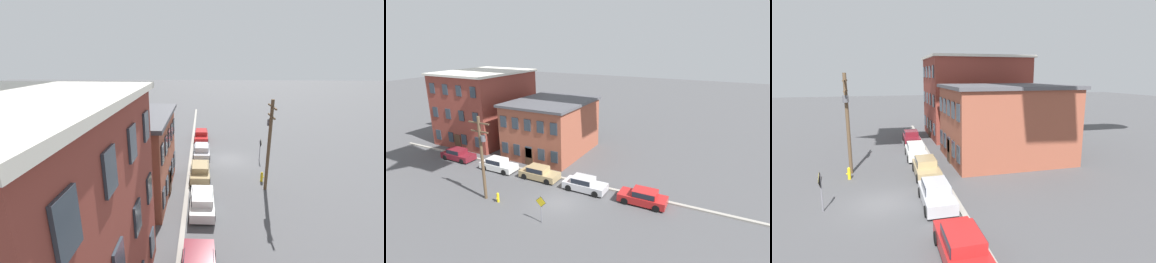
# 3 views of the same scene
# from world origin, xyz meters

# --- Properties ---
(ground_plane) EXTENTS (200.00, 200.00, 0.00)m
(ground_plane) POSITION_xyz_m (0.00, 0.00, 0.00)
(ground_plane) COLOR #4C4C4F
(kerb_strip) EXTENTS (56.00, 0.36, 0.16)m
(kerb_strip) POSITION_xyz_m (0.00, 4.50, 0.08)
(kerb_strip) COLOR #9E998E
(kerb_strip) RESTS_ON ground_plane
(apartment_midblock) EXTENTS (9.45, 11.27, 7.03)m
(apartment_midblock) POSITION_xyz_m (-7.70, 11.38, 3.53)
(apartment_midblock) COLOR brown
(apartment_midblock) RESTS_ON ground_plane
(car_white) EXTENTS (4.40, 1.92, 1.43)m
(car_white) POSITION_xyz_m (-10.10, 3.18, 0.75)
(car_white) COLOR silver
(car_white) RESTS_ON ground_plane
(car_tan) EXTENTS (4.40, 1.92, 1.43)m
(car_tan) POSITION_xyz_m (-4.54, 3.39, 0.75)
(car_tan) COLOR tan
(car_tan) RESTS_ON ground_plane
(car_silver) EXTENTS (4.40, 1.92, 1.43)m
(car_silver) POSITION_xyz_m (1.02, 3.24, 0.75)
(car_silver) COLOR #B7B7BC
(car_silver) RESTS_ON ground_plane
(car_red) EXTENTS (4.40, 1.92, 1.43)m
(car_red) POSITION_xyz_m (7.02, 3.31, 0.75)
(car_red) COLOR #B21E1E
(car_red) RESTS_ON ground_plane
(caution_sign) EXTENTS (0.99, 0.08, 2.44)m
(caution_sign) POSITION_xyz_m (0.27, -3.44, 1.63)
(caution_sign) COLOR slate
(caution_sign) RESTS_ON ground_plane
(utility_pole) EXTENTS (2.40, 0.44, 8.12)m
(utility_pole) POSITION_xyz_m (-6.68, -2.48, 4.57)
(utility_pole) COLOR brown
(utility_pole) RESTS_ON ground_plane
(fire_hydrant) EXTENTS (0.24, 0.34, 0.96)m
(fire_hydrant) POSITION_xyz_m (-5.22, -2.48, 0.48)
(fire_hydrant) COLOR yellow
(fire_hydrant) RESTS_ON ground_plane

